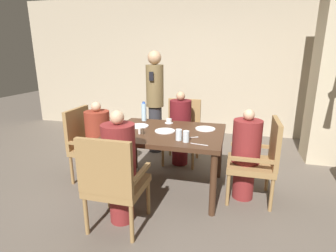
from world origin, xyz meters
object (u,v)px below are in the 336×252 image
Objects in this scene: plate_main_right at (205,129)px; chair_far_side at (182,129)px; diner_in_near_chair at (120,167)px; plate_dessert_center at (165,131)px; diner_in_left_chair at (99,141)px; water_bottle at (144,112)px; diner_in_right_chair at (246,154)px; glass_tall_mid at (179,135)px; chair_right_side at (259,158)px; diner_in_far_chair at (180,128)px; chair_left_side at (89,142)px; standing_host at (155,99)px; glass_tall_near at (186,136)px; chair_near_corner at (113,180)px; plate_main_left at (139,126)px.

chair_far_side is at bearing 121.21° from plate_main_right.
diner_in_near_chair reaches higher than plate_dessert_center.
water_bottle is at bearing 40.11° from diner_in_left_chair.
diner_in_near_chair is 4.70× the size of plate_dessert_center.
diner_in_right_chair is (0.93, -0.92, 0.03)m from chair_far_side.
glass_tall_mid is at bearing 44.86° from diner_in_near_chair.
chair_right_side is 1.56m from diner_in_near_chair.
chair_right_side is 1.12m from plate_dessert_center.
chair_far_side is 0.16m from diner_in_far_chair.
chair_left_side is at bearing 167.06° from glass_tall_mid.
standing_host is 1.74m from glass_tall_near.
standing_host is at bearing 152.52° from chair_far_side.
chair_near_corner reaches higher than glass_tall_near.
glass_tall_near is at bearing -15.13° from diner_in_left_chair.
diner_in_left_chair is at bearing 180.00° from chair_right_side.
chair_right_side reaches higher than plate_main_right.
chair_far_side is at bearing 88.79° from plate_dessert_center.
glass_tall_mid is (0.61, -0.41, 0.05)m from plate_main_left.
plate_main_right is 1.00× the size of plate_dessert_center.
standing_host is (-0.26, 1.97, 0.32)m from diner_in_near_chair.
glass_tall_near reaches higher than plate_dessert_center.
diner_in_near_chair is at bearing -81.56° from plate_main_left.
chair_left_side is 1.12m from diner_in_near_chair.
plate_dessert_center is 0.45m from glass_tall_near.
diner_in_right_chair is at bearing -16.79° from water_bottle.
standing_host is 1.67m from glass_tall_mid.
chair_left_side is 1.55m from plate_main_right.
chair_near_corner is at bearing -127.53° from glass_tall_mid.
diner_in_far_chair is 0.75m from standing_host.
chair_right_side is 0.71m from plate_main_right.
chair_near_corner is at bearing -133.87° from glass_tall_near.
water_bottle reaches higher than chair_far_side.
diner_in_right_chair is at bearing 180.00° from chair_right_side.
chair_left_side is 1.36m from glass_tall_mid.
diner_in_left_chair is at bearing 164.87° from glass_tall_near.
diner_in_left_chair is at bearing -135.26° from chair_far_side.
diner_in_right_chair is at bearing 0.00° from diner_in_left_chair.
plate_main_right is 0.51m from plate_dessert_center.
chair_far_side reaches higher than plate_main_left.
plate_main_left and plate_dessert_center have the same top height.
chair_left_side is at bearing 136.23° from diner_in_near_chair.
diner_in_left_chair reaches higher than glass_tall_near.
water_bottle is at bearing -140.60° from diner_in_far_chair.
chair_near_corner is 3.61× the size of water_bottle.
diner_in_left_chair is at bearing 0.00° from chair_left_side.
standing_host is 6.94× the size of plate_main_right.
glass_tall_near is at bearing -61.68° from standing_host.
water_bottle is at bearing 97.28° from chair_near_corner.
glass_tall_mid is at bearing -14.54° from diner_in_left_chair.
glass_tall_near is at bearing -156.94° from chair_right_side.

